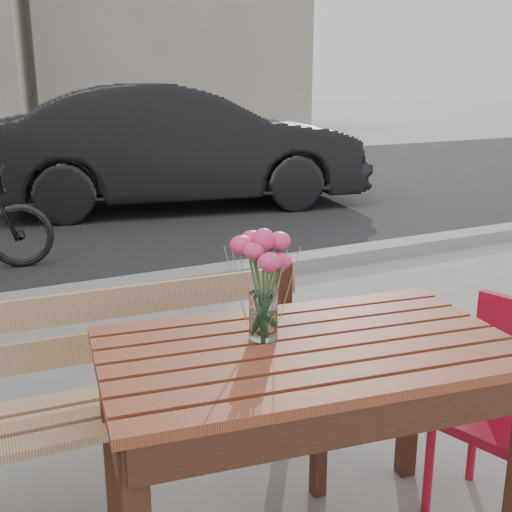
{
  "coord_description": "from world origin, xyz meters",
  "views": [
    {
      "loc": [
        -0.79,
        -1.43,
        1.56
      ],
      "look_at": [
        0.08,
        0.26,
        1.03
      ],
      "focal_mm": 45.0,
      "sensor_mm": 36.0,
      "label": 1
    }
  ],
  "objects": [
    {
      "name": "street",
      "position": [
        0.0,
        5.06,
        0.03
      ],
      "size": [
        30.0,
        8.12,
        0.12
      ],
      "color": "black",
      "rests_on": "ground"
    },
    {
      "name": "parked_car",
      "position": [
        1.95,
        6.06,
        0.75
      ],
      "size": [
        4.74,
        2.4,
        1.49
      ],
      "primitive_type": "imported",
      "rotation": [
        0.0,
        0.0,
        1.38
      ],
      "color": "black",
      "rests_on": "ground"
    },
    {
      "name": "main_bench",
      "position": [
        -0.22,
        0.67,
        0.53
      ],
      "size": [
        1.43,
        0.51,
        0.87
      ],
      "rotation": [
        0.0,
        0.0,
        -0.07
      ],
      "color": "#8B6548",
      "rests_on": "ground"
    },
    {
      "name": "main_table",
      "position": [
        0.18,
        0.11,
        0.65
      ],
      "size": [
        1.36,
        0.92,
        0.78
      ],
      "rotation": [
        0.0,
        0.0,
        -0.15
      ],
      "color": "maroon",
      "rests_on": "ground"
    },
    {
      "name": "red_chair",
      "position": [
        0.97,
        0.0,
        0.46
      ],
      "size": [
        0.48,
        0.48,
        0.79
      ],
      "rotation": [
        0.0,
        0.0,
        -1.3
      ],
      "color": "maroon",
      "rests_on": "ground"
    },
    {
      "name": "main_vase",
      "position": [
        0.08,
        0.21,
        1.0
      ],
      "size": [
        0.19,
        0.19,
        0.35
      ],
      "color": "white",
      "rests_on": "main_table"
    }
  ]
}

